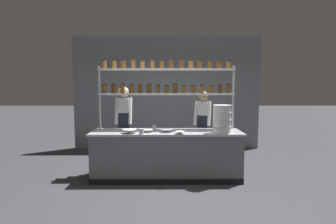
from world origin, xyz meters
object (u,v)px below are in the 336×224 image
(prep_bowl_center_back, at_px, (167,131))
(chef_center, at_px, (203,124))
(prep_bowl_center_front, at_px, (148,131))
(prep_bowl_near_left, at_px, (130,131))
(chef_left, at_px, (124,121))
(container_stack, at_px, (222,119))
(prep_bowl_near_right, at_px, (180,133))
(spice_shelf_unit, at_px, (166,83))
(serving_cup_by_board, at_px, (142,131))
(serving_cup_front, at_px, (154,128))

(prep_bowl_center_back, bearing_deg, chef_center, 44.39)
(prep_bowl_center_front, bearing_deg, prep_bowl_near_left, -163.09)
(chef_left, distance_m, container_stack, 2.08)
(prep_bowl_near_right, bearing_deg, chef_left, 143.35)
(spice_shelf_unit, xyz_separation_m, serving_cup_by_board, (-0.44, -0.63, -0.88))
(prep_bowl_near_left, height_order, serving_cup_by_board, serving_cup_by_board)
(prep_bowl_near_right, bearing_deg, chef_center, 60.12)
(prep_bowl_center_back, xyz_separation_m, serving_cup_front, (-0.25, 0.22, 0.02))
(chef_left, bearing_deg, serving_cup_by_board, -63.72)
(container_stack, bearing_deg, serving_cup_front, 165.59)
(chef_left, bearing_deg, spice_shelf_unit, -15.66)
(prep_bowl_near_left, distance_m, prep_bowl_center_front, 0.34)
(prep_bowl_near_right, height_order, serving_cup_front, serving_cup_front)
(chef_left, distance_m, prep_bowl_center_front, 0.88)
(container_stack, height_order, prep_bowl_near_left, container_stack)
(spice_shelf_unit, height_order, serving_cup_front, spice_shelf_unit)
(container_stack, distance_m, serving_cup_by_board, 1.48)
(prep_bowl_near_right, xyz_separation_m, serving_cup_front, (-0.49, 0.41, 0.03))
(serving_cup_front, xyz_separation_m, serving_cup_by_board, (-0.20, -0.41, -0.00))
(prep_bowl_center_front, relative_size, prep_bowl_center_back, 0.89)
(chef_left, xyz_separation_m, chef_center, (1.69, 0.10, -0.07))
(prep_bowl_center_back, relative_size, prep_bowl_near_right, 1.29)
(prep_bowl_near_left, xyz_separation_m, prep_bowl_near_right, (0.92, -0.08, -0.01))
(chef_left, xyz_separation_m, prep_bowl_center_front, (0.55, -0.68, -0.09))
(chef_center, xyz_separation_m, container_stack, (0.23, -0.87, 0.21))
(prep_bowl_near_right, bearing_deg, serving_cup_front, 140.25)
(chef_center, height_order, prep_bowl_center_front, chef_center)
(prep_bowl_near_left, height_order, serving_cup_front, serving_cup_front)
(serving_cup_by_board, bearing_deg, prep_bowl_near_right, 0.11)
(container_stack, xyz_separation_m, serving_cup_by_board, (-1.47, -0.08, -0.21))
(chef_left, height_order, prep_bowl_near_right, chef_left)
(prep_bowl_near_left, bearing_deg, container_stack, 0.18)
(container_stack, bearing_deg, prep_bowl_center_back, 174.02)
(container_stack, relative_size, serving_cup_front, 5.04)
(prep_bowl_center_back, distance_m, serving_cup_front, 0.33)
(prep_bowl_center_front, xyz_separation_m, serving_cup_front, (0.10, 0.23, 0.02))
(serving_cup_front, bearing_deg, prep_bowl_near_right, -39.75)
(chef_center, distance_m, prep_bowl_center_front, 1.38)
(chef_left, relative_size, prep_bowl_center_front, 8.73)
(spice_shelf_unit, bearing_deg, serving_cup_by_board, -125.04)
(prep_bowl_near_right, distance_m, serving_cup_front, 0.63)
(container_stack, distance_m, prep_bowl_center_front, 1.39)
(spice_shelf_unit, xyz_separation_m, chef_left, (-0.90, 0.22, -0.81))
(chef_left, height_order, container_stack, chef_left)
(chef_left, xyz_separation_m, serving_cup_front, (0.66, -0.45, -0.06))
(serving_cup_by_board, bearing_deg, spice_shelf_unit, 54.96)
(prep_bowl_near_right, bearing_deg, container_stack, 5.90)
(spice_shelf_unit, relative_size, container_stack, 5.30)
(container_stack, distance_m, serving_cup_front, 1.32)
(spice_shelf_unit, height_order, chef_center, spice_shelf_unit)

